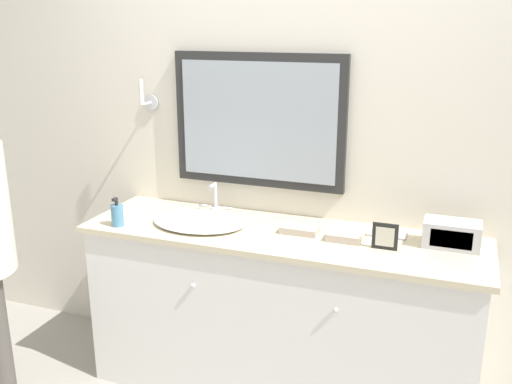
% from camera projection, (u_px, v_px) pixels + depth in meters
% --- Properties ---
extents(wall_back, '(8.00, 0.18, 2.55)m').
position_uv_depth(wall_back, '(299.00, 149.00, 3.06)').
color(wall_back, silver).
rests_on(wall_back, ground_plane).
extents(vanity_counter, '(2.04, 0.59, 0.91)m').
position_uv_depth(vanity_counter, '(279.00, 313.00, 3.01)').
color(vanity_counter, white).
rests_on(vanity_counter, ground_plane).
extents(sink_basin, '(0.50, 0.43, 0.17)m').
position_uv_depth(sink_basin, '(200.00, 220.00, 2.99)').
color(sink_basin, white).
rests_on(sink_basin, vanity_counter).
extents(soap_bottle, '(0.06, 0.06, 0.15)m').
position_uv_depth(soap_bottle, '(117.00, 215.00, 2.95)').
color(soap_bottle, teal).
rests_on(soap_bottle, vanity_counter).
extents(appliance_box, '(0.26, 0.15, 0.13)m').
position_uv_depth(appliance_box, '(452.00, 234.00, 2.68)').
color(appliance_box, '#BCBCC1').
rests_on(appliance_box, vanity_counter).
extents(picture_frame, '(0.12, 0.01, 0.13)m').
position_uv_depth(picture_frame, '(385.00, 236.00, 2.65)').
color(picture_frame, black).
rests_on(picture_frame, vanity_counter).
extents(hand_towel_near_sink, '(0.19, 0.10, 0.03)m').
position_uv_depth(hand_towel_near_sink, '(300.00, 230.00, 2.86)').
color(hand_towel_near_sink, '#B7A899').
rests_on(hand_towel_near_sink, vanity_counter).
extents(hand_towel_far_corner, '(0.17, 0.11, 0.04)m').
position_uv_depth(hand_towel_far_corner, '(345.00, 237.00, 2.77)').
color(hand_towel_far_corner, '#B7A899').
rests_on(hand_towel_far_corner, vanity_counter).
extents(metal_tray, '(0.19, 0.09, 0.01)m').
position_uv_depth(metal_tray, '(387.00, 234.00, 2.83)').
color(metal_tray, '#ADADB2').
rests_on(metal_tray, vanity_counter).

